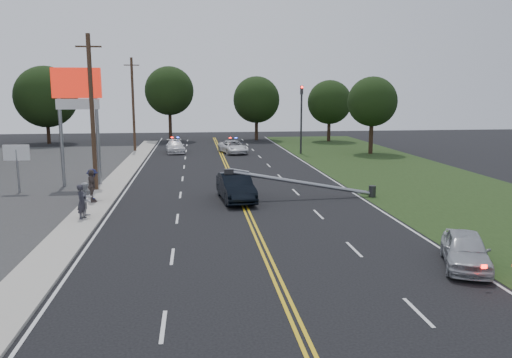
{
  "coord_description": "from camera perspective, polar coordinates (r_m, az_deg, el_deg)",
  "views": [
    {
      "loc": [
        -2.72,
        -21.09,
        6.4
      ],
      "look_at": [
        0.56,
        5.6,
        1.7
      ],
      "focal_mm": 35.0,
      "sensor_mm": 36.0,
      "label": 1
    }
  ],
  "objects": [
    {
      "name": "waiting_sedan",
      "position": [
        20.14,
        22.82,
        -7.46
      ],
      "size": [
        2.9,
        4.15,
        1.31
      ],
      "primitive_type": "imported",
      "rotation": [
        0.0,
        0.0,
        -0.39
      ],
      "color": "#AEB1B6",
      "rests_on": "ground"
    },
    {
      "name": "small_sign",
      "position": [
        35.2,
        -25.67,
        2.3
      ],
      "size": [
        1.6,
        0.14,
        3.1
      ],
      "color": "gray",
      "rests_on": "ground"
    },
    {
      "name": "utility_pole_far",
      "position": [
        55.49,
        -13.86,
        8.27
      ],
      "size": [
        1.6,
        0.28,
        10.0
      ],
      "color": "#382619",
      "rests_on": "ground"
    },
    {
      "name": "tree_6",
      "position": [
        67.23,
        -9.88,
        9.89
      ],
      "size": [
        6.36,
        6.36,
        9.73
      ],
      "color": "black",
      "rests_on": "ground"
    },
    {
      "name": "tree_9",
      "position": [
        53.6,
        13.16,
        8.6
      ],
      "size": [
        5.14,
        5.14,
        8.0
      ],
      "color": "black",
      "rests_on": "ground"
    },
    {
      "name": "ground",
      "position": [
        22.21,
        0.33,
        -6.84
      ],
      "size": [
        120.0,
        120.0,
        0.0
      ],
      "primitive_type": "plane",
      "color": "black",
      "rests_on": "ground"
    },
    {
      "name": "traffic_signal",
      "position": [
        52.31,
        5.2,
        7.47
      ],
      "size": [
        0.28,
        0.41,
        7.05
      ],
      "color": "#2D2D30",
      "rests_on": "ground"
    },
    {
      "name": "bystander_b",
      "position": [
        26.88,
        -18.85,
        -2.2
      ],
      "size": [
        0.95,
        1.05,
        1.77
      ],
      "primitive_type": "imported",
      "rotation": [
        0.0,
        0.0,
        1.18
      ],
      "color": "silver",
      "rests_on": "sidewalk"
    },
    {
      "name": "sidewalk",
      "position": [
        32.23,
        -17.02,
        -1.87
      ],
      "size": [
        1.8,
        70.0,
        0.12
      ],
      "primitive_type": "cube",
      "color": "#A8A398",
      "rests_on": "ground"
    },
    {
      "name": "fallen_streetlight",
      "position": [
        30.4,
        6.24,
        -0.53
      ],
      "size": [
        9.36,
        0.44,
        1.91
      ],
      "color": "#2D2D30",
      "rests_on": "ground"
    },
    {
      "name": "pylon_sign",
      "position": [
        35.95,
        -19.75,
        8.7
      ],
      "size": [
        3.2,
        0.35,
        8.0
      ],
      "color": "gray",
      "rests_on": "ground"
    },
    {
      "name": "emergency_b",
      "position": [
        53.96,
        -9.21,
        3.68
      ],
      "size": [
        2.28,
        4.73,
        1.33
      ],
      "primitive_type": "imported",
      "rotation": [
        0.0,
        0.0,
        0.09
      ],
      "color": "silver",
      "rests_on": "ground"
    },
    {
      "name": "bystander_a",
      "position": [
        26.45,
        -19.29,
        -2.45
      ],
      "size": [
        0.55,
        0.71,
        1.74
      ],
      "primitive_type": "imported",
      "rotation": [
        0.0,
        0.0,
        1.34
      ],
      "color": "#2B2A33",
      "rests_on": "sidewalk"
    },
    {
      "name": "emergency_a",
      "position": [
        52.87,
        -2.63,
        3.67
      ],
      "size": [
        3.25,
        5.15,
        1.32
      ],
      "primitive_type": "imported",
      "rotation": [
        0.0,
        0.0,
        0.24
      ],
      "color": "white",
      "rests_on": "ground"
    },
    {
      "name": "utility_pole_mid",
      "position": [
        33.74,
        -18.22,
        7.19
      ],
      "size": [
        1.6,
        0.28,
        10.0
      ],
      "color": "#382619",
      "rests_on": "ground"
    },
    {
      "name": "centerline_yellow",
      "position": [
        31.86,
        -1.97,
        -1.66
      ],
      "size": [
        0.36,
        80.0,
        0.0
      ],
      "primitive_type": "cube",
      "color": "gold",
      "rests_on": "ground"
    },
    {
      "name": "bystander_d",
      "position": [
        30.2,
        -18.25,
        -0.76
      ],
      "size": [
        0.71,
        1.19,
        1.9
      ],
      "primitive_type": "imported",
      "rotation": [
        0.0,
        0.0,
        1.81
      ],
      "color": "#534642",
      "rests_on": "sidewalk"
    },
    {
      "name": "bystander_c",
      "position": [
        30.94,
        -18.16,
        -0.57
      ],
      "size": [
        0.83,
        1.26,
        1.83
      ],
      "primitive_type": "imported",
      "rotation": [
        0.0,
        0.0,
        1.7
      ],
      "color": "#181B3E",
      "rests_on": "sidewalk"
    },
    {
      "name": "tree_8",
      "position": [
        66.35,
        8.4,
        8.67
      ],
      "size": [
        5.71,
        5.71,
        7.95
      ],
      "color": "black",
      "rests_on": "ground"
    },
    {
      "name": "tree_7",
      "position": [
        67.33,
        0.05,
        9.04
      ],
      "size": [
        6.19,
        6.19,
        8.49
      ],
      "color": "black",
      "rests_on": "ground"
    },
    {
      "name": "tree_5",
      "position": [
        67.79,
        -22.89,
        8.65
      ],
      "size": [
        7.58,
        7.58,
        9.61
      ],
      "color": "black",
      "rests_on": "ground"
    },
    {
      "name": "grass_verge",
      "position": [
        35.65,
        20.2,
        -1.04
      ],
      "size": [
        12.0,
        80.0,
        0.01
      ],
      "primitive_type": "cube",
      "color": "black",
      "rests_on": "ground"
    },
    {
      "name": "crashed_sedan",
      "position": [
        29.68,
        -2.33,
        -0.95
      ],
      "size": [
        2.18,
        5.06,
        1.62
      ],
      "primitive_type": "imported",
      "rotation": [
        0.0,
        0.0,
        0.1
      ],
      "color": "black",
      "rests_on": "ground"
    }
  ]
}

